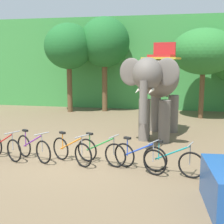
{
  "coord_description": "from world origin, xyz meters",
  "views": [
    {
      "loc": [
        2.98,
        -8.95,
        3.0
      ],
      "look_at": [
        0.97,
        1.0,
        1.3
      ],
      "focal_mm": 48.3,
      "sensor_mm": 36.0,
      "label": 1
    }
  ],
  "objects_px": {
    "bike_blue": "(139,157)",
    "bike_red": "(4,147)",
    "elephant": "(158,83)",
    "bike_green": "(101,152)",
    "tree_center": "(204,52)",
    "tree_far_right": "(69,47)",
    "bike_orange": "(71,151)",
    "tree_center_right": "(105,43)",
    "bike_purple": "(33,148)",
    "bike_teal": "(173,161)"
  },
  "relations": [
    {
      "from": "bike_blue",
      "to": "bike_red",
      "type": "bearing_deg",
      "value": 176.86
    },
    {
      "from": "elephant",
      "to": "bike_green",
      "type": "relative_size",
      "value": 2.62
    },
    {
      "from": "tree_center",
      "to": "bike_red",
      "type": "bearing_deg",
      "value": -128.31
    },
    {
      "from": "tree_far_right",
      "to": "bike_orange",
      "type": "height_order",
      "value": "tree_far_right"
    },
    {
      "from": "tree_center_right",
      "to": "bike_purple",
      "type": "height_order",
      "value": "tree_center_right"
    },
    {
      "from": "tree_center_right",
      "to": "bike_purple",
      "type": "distance_m",
      "value": 10.29
    },
    {
      "from": "bike_red",
      "to": "bike_blue",
      "type": "xyz_separation_m",
      "value": [
        4.22,
        -0.23,
        0.0
      ]
    },
    {
      "from": "bike_red",
      "to": "tree_center",
      "type": "bearing_deg",
      "value": 51.69
    },
    {
      "from": "tree_center",
      "to": "bike_orange",
      "type": "bearing_deg",
      "value": -117.86
    },
    {
      "from": "bike_orange",
      "to": "bike_teal",
      "type": "distance_m",
      "value": 2.97
    },
    {
      "from": "bike_purple",
      "to": "bike_orange",
      "type": "distance_m",
      "value": 1.25
    },
    {
      "from": "tree_far_right",
      "to": "tree_center_right",
      "type": "relative_size",
      "value": 0.93
    },
    {
      "from": "tree_center",
      "to": "bike_blue",
      "type": "distance_m",
      "value": 9.44
    },
    {
      "from": "bike_green",
      "to": "bike_blue",
      "type": "distance_m",
      "value": 1.21
    },
    {
      "from": "tree_far_right",
      "to": "bike_red",
      "type": "bearing_deg",
      "value": -83.73
    },
    {
      "from": "bike_blue",
      "to": "bike_orange",
      "type": "bearing_deg",
      "value": 173.31
    },
    {
      "from": "tree_far_right",
      "to": "tree_center_right",
      "type": "bearing_deg",
      "value": 18.89
    },
    {
      "from": "tree_center",
      "to": "elephant",
      "type": "relative_size",
      "value": 1.11
    },
    {
      "from": "tree_far_right",
      "to": "bike_green",
      "type": "relative_size",
      "value": 3.23
    },
    {
      "from": "bike_purple",
      "to": "bike_green",
      "type": "distance_m",
      "value": 2.12
    },
    {
      "from": "bike_purple",
      "to": "bike_teal",
      "type": "xyz_separation_m",
      "value": [
        4.2,
        -0.4,
        0.0
      ]
    },
    {
      "from": "bike_purple",
      "to": "bike_blue",
      "type": "bearing_deg",
      "value": -5.06
    },
    {
      "from": "tree_center",
      "to": "bike_purple",
      "type": "relative_size",
      "value": 3.12
    },
    {
      "from": "elephant",
      "to": "bike_teal",
      "type": "height_order",
      "value": "elephant"
    },
    {
      "from": "bike_green",
      "to": "bike_red",
      "type": "bearing_deg",
      "value": -178.13
    },
    {
      "from": "tree_far_right",
      "to": "bike_purple",
      "type": "xyz_separation_m",
      "value": [
        1.92,
        -8.9,
        -3.48
      ]
    },
    {
      "from": "tree_center",
      "to": "bike_purple",
      "type": "distance_m",
      "value": 10.51
    },
    {
      "from": "bike_blue",
      "to": "tree_center_right",
      "type": "bearing_deg",
      "value": 107.99
    },
    {
      "from": "bike_purple",
      "to": "elephant",
      "type": "bearing_deg",
      "value": 44.55
    },
    {
      "from": "tree_center",
      "to": "bike_blue",
      "type": "relative_size",
      "value": 3.07
    },
    {
      "from": "tree_far_right",
      "to": "tree_center_right",
      "type": "distance_m",
      "value": 2.13
    },
    {
      "from": "tree_center",
      "to": "bike_orange",
      "type": "height_order",
      "value": "tree_center"
    },
    {
      "from": "tree_center",
      "to": "bike_green",
      "type": "bearing_deg",
      "value": -113.21
    },
    {
      "from": "bike_orange",
      "to": "bike_teal",
      "type": "bearing_deg",
      "value": -6.69
    },
    {
      "from": "elephant",
      "to": "bike_blue",
      "type": "bearing_deg",
      "value": -94.61
    },
    {
      "from": "elephant",
      "to": "bike_orange",
      "type": "height_order",
      "value": "elephant"
    },
    {
      "from": "bike_teal",
      "to": "tree_center",
      "type": "bearing_deg",
      "value": 80.48
    },
    {
      "from": "tree_far_right",
      "to": "bike_red",
      "type": "distance_m",
      "value": 9.66
    },
    {
      "from": "bike_red",
      "to": "bike_teal",
      "type": "xyz_separation_m",
      "value": [
        5.14,
        -0.34,
        0.0
      ]
    },
    {
      "from": "tree_center_right",
      "to": "tree_far_right",
      "type": "bearing_deg",
      "value": -161.11
    },
    {
      "from": "elephant",
      "to": "bike_blue",
      "type": "distance_m",
      "value": 4.25
    },
    {
      "from": "bike_blue",
      "to": "bike_teal",
      "type": "xyz_separation_m",
      "value": [
        0.92,
        -0.11,
        0.0
      ]
    },
    {
      "from": "tree_center_right",
      "to": "elephant",
      "type": "xyz_separation_m",
      "value": [
        3.52,
        -6.05,
        -1.92
      ]
    },
    {
      "from": "tree_far_right",
      "to": "bike_teal",
      "type": "height_order",
      "value": "tree_far_right"
    },
    {
      "from": "bike_orange",
      "to": "bike_blue",
      "type": "bearing_deg",
      "value": -6.69
    },
    {
      "from": "tree_center",
      "to": "bike_orange",
      "type": "xyz_separation_m",
      "value": [
        -4.41,
        -8.34,
        -3.12
      ]
    },
    {
      "from": "bike_red",
      "to": "bike_orange",
      "type": "xyz_separation_m",
      "value": [
        2.19,
        0.01,
        0.0
      ]
    },
    {
      "from": "bike_orange",
      "to": "bike_teal",
      "type": "height_order",
      "value": "same"
    },
    {
      "from": "bike_green",
      "to": "bike_teal",
      "type": "distance_m",
      "value": 2.13
    },
    {
      "from": "bike_red",
      "to": "bike_purple",
      "type": "relative_size",
      "value": 1.03
    }
  ]
}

